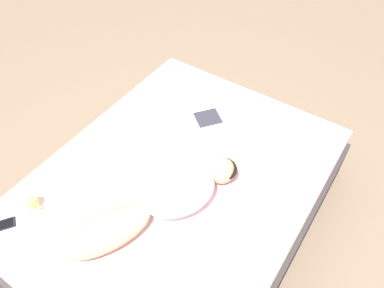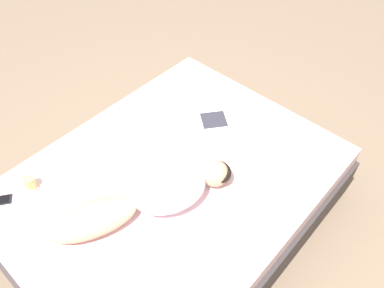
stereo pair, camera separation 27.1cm
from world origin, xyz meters
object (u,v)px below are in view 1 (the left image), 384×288
at_px(coffee_mug, 33,202).
at_px(cell_phone, 3,225).
at_px(person, 164,200).
at_px(open_magazine, 202,108).

xyz_separation_m(coffee_mug, cell_phone, (-0.05, -0.20, -0.04)).
xyz_separation_m(person, cell_phone, (-0.75, -0.66, -0.09)).
relative_size(person, coffee_mug, 11.12).
bearing_deg(coffee_mug, open_magazine, 74.40).
relative_size(person, open_magazine, 1.99).
relative_size(open_magazine, coffee_mug, 5.59).
bearing_deg(person, cell_phone, -115.01).
height_order(open_magazine, cell_phone, same).
height_order(coffee_mug, cell_phone, coffee_mug).
distance_m(open_magazine, cell_phone, 1.66).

